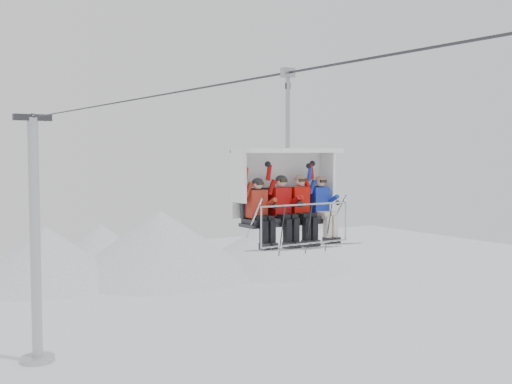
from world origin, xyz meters
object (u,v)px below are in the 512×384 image
lift_tower_right (36,257)px  skier_far_left (260,209)px  skier_center_right (302,206)px  skier_far_right (322,206)px  chairlift_carrier (284,185)px  skier_center_left (283,207)px

lift_tower_right → skier_far_left: 23.95m
lift_tower_right → skier_center_right: (0.28, -23.51, 4.46)m
skier_center_right → skier_far_right: size_ratio=1.03×
chairlift_carrier → skier_far_right: (0.89, -0.31, -0.49)m
chairlift_carrier → skier_far_left: size_ratio=2.36×
skier_far_left → skier_center_right: (1.17, 0.01, 0.02)m
chairlift_carrier → skier_far_right: bearing=-19.2°
lift_tower_right → skier_far_right: (0.89, -23.52, 4.44)m
lift_tower_right → skier_center_right: bearing=-89.3°
skier_far_left → skier_center_right: size_ratio=0.97×
skier_far_right → skier_far_left: bearing=-180.0°
skier_far_left → skier_far_right: (1.78, 0.00, 0.00)m
chairlift_carrier → skier_center_left: (-0.25, -0.30, -0.47)m
skier_center_left → skier_far_right: skier_center_left is taller
skier_far_right → lift_tower_right: bearing=92.2°
lift_tower_right → skier_center_right: lift_tower_right is taller
lift_tower_right → skier_center_right: size_ratio=7.77×
chairlift_carrier → skier_center_left: 0.62m
skier_far_left → chairlift_carrier: bearing=19.2°
chairlift_carrier → skier_center_left: chairlift_carrier is taller
chairlift_carrier → skier_center_left: size_ratio=2.30×
skier_center_right → skier_far_right: (0.61, -0.00, -0.02)m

